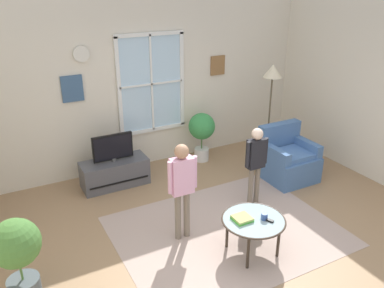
{
  "coord_description": "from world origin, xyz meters",
  "views": [
    {
      "loc": [
        -2.41,
        -3.3,
        3.07
      ],
      "look_at": [
        -0.19,
        0.84,
        1.07
      ],
      "focal_mm": 37.14,
      "sensor_mm": 36.0,
      "label": 1
    }
  ],
  "objects_px": {
    "television": "(113,147)",
    "coffee_table": "(253,221)",
    "book_stack": "(242,219)",
    "potted_plant_corner": "(17,253)",
    "cup": "(264,216)",
    "armchair": "(288,160)",
    "remote_near_books": "(268,220)",
    "tv_stand": "(115,173)",
    "potted_plant_by_window": "(202,130)",
    "floor_lamp": "(272,81)",
    "person_pink_shirt": "(182,181)",
    "person_black_shirt": "(256,158)"
  },
  "relations": [
    {
      "from": "tv_stand",
      "to": "book_stack",
      "type": "distance_m",
      "value": 2.47
    },
    {
      "from": "cup",
      "to": "television",
      "type": "bearing_deg",
      "value": 113.02
    },
    {
      "from": "potted_plant_by_window",
      "to": "floor_lamp",
      "type": "xyz_separation_m",
      "value": [
        1.09,
        -0.47,
        0.85
      ]
    },
    {
      "from": "book_stack",
      "to": "potted_plant_by_window",
      "type": "height_order",
      "value": "potted_plant_by_window"
    },
    {
      "from": "tv_stand",
      "to": "armchair",
      "type": "xyz_separation_m",
      "value": [
        2.55,
        -1.09,
        0.11
      ]
    },
    {
      "from": "cup",
      "to": "floor_lamp",
      "type": "xyz_separation_m",
      "value": [
        1.72,
        2.12,
        0.93
      ]
    },
    {
      "from": "book_stack",
      "to": "cup",
      "type": "height_order",
      "value": "cup"
    },
    {
      "from": "book_stack",
      "to": "person_black_shirt",
      "type": "relative_size",
      "value": 0.18
    },
    {
      "from": "remote_near_books",
      "to": "coffee_table",
      "type": "bearing_deg",
      "value": 141.94
    },
    {
      "from": "book_stack",
      "to": "potted_plant_corner",
      "type": "distance_m",
      "value": 2.4
    },
    {
      "from": "cup",
      "to": "potted_plant_by_window",
      "type": "height_order",
      "value": "potted_plant_by_window"
    },
    {
      "from": "remote_near_books",
      "to": "potted_plant_corner",
      "type": "relative_size",
      "value": 0.15
    },
    {
      "from": "television",
      "to": "book_stack",
      "type": "height_order",
      "value": "television"
    },
    {
      "from": "armchair",
      "to": "cup",
      "type": "xyz_separation_m",
      "value": [
        -1.52,
        -1.34,
        0.17
      ]
    },
    {
      "from": "tv_stand",
      "to": "television",
      "type": "bearing_deg",
      "value": -90.0
    },
    {
      "from": "remote_near_books",
      "to": "potted_plant_corner",
      "type": "xyz_separation_m",
      "value": [
        -2.62,
        0.56,
        0.12
      ]
    },
    {
      "from": "coffee_table",
      "to": "potted_plant_corner",
      "type": "bearing_deg",
      "value": 169.47
    },
    {
      "from": "person_black_shirt",
      "to": "tv_stand",
      "type": "bearing_deg",
      "value": 136.75
    },
    {
      "from": "potted_plant_corner",
      "to": "book_stack",
      "type": "bearing_deg",
      "value": -9.91
    },
    {
      "from": "armchair",
      "to": "remote_near_books",
      "type": "relative_size",
      "value": 6.21
    },
    {
      "from": "television",
      "to": "armchair",
      "type": "distance_m",
      "value": 2.79
    },
    {
      "from": "cup",
      "to": "potted_plant_corner",
      "type": "relative_size",
      "value": 0.08
    },
    {
      "from": "coffee_table",
      "to": "potted_plant_corner",
      "type": "xyz_separation_m",
      "value": [
        -2.49,
        0.46,
        0.16
      ]
    },
    {
      "from": "tv_stand",
      "to": "person_black_shirt",
      "type": "height_order",
      "value": "person_black_shirt"
    },
    {
      "from": "remote_near_books",
      "to": "television",
      "type": "bearing_deg",
      "value": 112.99
    },
    {
      "from": "armchair",
      "to": "book_stack",
      "type": "xyz_separation_m",
      "value": [
        -1.76,
        -1.23,
        0.15
      ]
    },
    {
      "from": "tv_stand",
      "to": "person_black_shirt",
      "type": "distance_m",
      "value": 2.24
    },
    {
      "from": "cup",
      "to": "person_black_shirt",
      "type": "bearing_deg",
      "value": 59.35
    },
    {
      "from": "book_stack",
      "to": "tv_stand",
      "type": "bearing_deg",
      "value": 108.84
    },
    {
      "from": "coffee_table",
      "to": "remote_near_books",
      "type": "height_order",
      "value": "remote_near_books"
    },
    {
      "from": "person_pink_shirt",
      "to": "potted_plant_by_window",
      "type": "distance_m",
      "value": 2.32
    },
    {
      "from": "television",
      "to": "coffee_table",
      "type": "relative_size",
      "value": 0.83
    },
    {
      "from": "cup",
      "to": "person_black_shirt",
      "type": "xyz_separation_m",
      "value": [
        0.55,
        0.94,
        0.24
      ]
    },
    {
      "from": "potted_plant_by_window",
      "to": "potted_plant_corner",
      "type": "distance_m",
      "value": 3.84
    },
    {
      "from": "television",
      "to": "remote_near_books",
      "type": "bearing_deg",
      "value": -67.01
    },
    {
      "from": "remote_near_books",
      "to": "potted_plant_by_window",
      "type": "height_order",
      "value": "potted_plant_by_window"
    },
    {
      "from": "book_stack",
      "to": "potted_plant_corner",
      "type": "height_order",
      "value": "potted_plant_corner"
    },
    {
      "from": "potted_plant_by_window",
      "to": "potted_plant_corner",
      "type": "xyz_separation_m",
      "value": [
        -3.23,
        -2.07,
        0.01
      ]
    },
    {
      "from": "tv_stand",
      "to": "coffee_table",
      "type": "bearing_deg",
      "value": -68.8
    },
    {
      "from": "person_black_shirt",
      "to": "potted_plant_corner",
      "type": "distance_m",
      "value": 3.19
    },
    {
      "from": "armchair",
      "to": "cup",
      "type": "height_order",
      "value": "armchair"
    },
    {
      "from": "potted_plant_by_window",
      "to": "person_pink_shirt",
      "type": "bearing_deg",
      "value": -125.43
    },
    {
      "from": "person_black_shirt",
      "to": "floor_lamp",
      "type": "relative_size",
      "value": 0.69
    },
    {
      "from": "floor_lamp",
      "to": "book_stack",
      "type": "bearing_deg",
      "value": -134.17
    },
    {
      "from": "remote_near_books",
      "to": "person_black_shirt",
      "type": "bearing_deg",
      "value": 61.3
    },
    {
      "from": "armchair",
      "to": "floor_lamp",
      "type": "distance_m",
      "value": 1.37
    },
    {
      "from": "person_pink_shirt",
      "to": "floor_lamp",
      "type": "height_order",
      "value": "floor_lamp"
    },
    {
      "from": "tv_stand",
      "to": "cup",
      "type": "distance_m",
      "value": 2.65
    },
    {
      "from": "television",
      "to": "person_pink_shirt",
      "type": "bearing_deg",
      "value": -79.41
    },
    {
      "from": "tv_stand",
      "to": "cup",
      "type": "relative_size",
      "value": 12.86
    }
  ]
}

